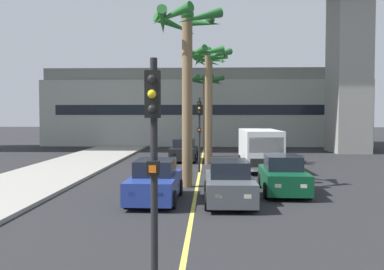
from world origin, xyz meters
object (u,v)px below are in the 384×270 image
(car_queue_second, at_px, (155,182))
(traffic_light_median_near, at_px, (153,149))
(palm_tree_near_median, at_px, (210,76))
(palm_tree_farthest_median, at_px, (207,65))
(car_queue_third, at_px, (184,151))
(palm_tree_far_median, at_px, (205,88))
(car_queue_fourth, at_px, (283,176))
(delivery_van, at_px, (260,148))
(car_queue_front, at_px, (229,183))
(traffic_light_median_far, at_px, (199,124))
(palm_tree_mid_median, at_px, (187,51))

(car_queue_second, distance_m, traffic_light_median_near, 9.49)
(palm_tree_near_median, relative_size, palm_tree_farthest_median, 1.05)
(traffic_light_median_near, bearing_deg, car_queue_second, 97.06)
(car_queue_third, xyz_separation_m, palm_tree_near_median, (1.79, 3.11, 5.46))
(car_queue_third, distance_m, palm_tree_near_median, 6.53)
(car_queue_third, relative_size, palm_tree_far_median, 0.60)
(car_queue_fourth, xyz_separation_m, delivery_van, (-0.14, 7.25, 0.57))
(delivery_van, bearing_deg, car_queue_front, -103.11)
(car_queue_fourth, height_order, palm_tree_farthest_median, palm_tree_farthest_median)
(traffic_light_median_far, height_order, palm_tree_near_median, palm_tree_near_median)
(delivery_van, height_order, traffic_light_median_far, traffic_light_median_far)
(car_queue_third, height_order, traffic_light_median_far, traffic_light_median_far)
(palm_tree_near_median, bearing_deg, traffic_light_median_far, -93.62)
(palm_tree_mid_median, distance_m, palm_tree_far_median, 20.75)
(traffic_light_median_near, bearing_deg, car_queue_third, 92.18)
(car_queue_fourth, bearing_deg, traffic_light_median_far, 120.30)
(car_queue_third, relative_size, delivery_van, 0.78)
(palm_tree_far_median, xyz_separation_m, palm_tree_farthest_median, (0.30, -11.96, 0.79))
(car_queue_third, bearing_deg, delivery_van, -46.44)
(traffic_light_median_far, xyz_separation_m, palm_tree_mid_median, (-0.42, -4.89, 3.35))
(car_queue_third, distance_m, palm_tree_farthest_median, 6.32)
(delivery_van, xyz_separation_m, traffic_light_median_near, (-3.82, -18.39, 1.43))
(traffic_light_median_near, relative_size, palm_tree_farthest_median, 0.55)
(delivery_van, distance_m, traffic_light_median_near, 18.84)
(palm_tree_near_median, bearing_deg, delivery_van, -70.10)
(car_queue_third, distance_m, delivery_van, 6.85)
(traffic_light_median_near, height_order, palm_tree_mid_median, palm_tree_mid_median)
(car_queue_fourth, xyz_separation_m, palm_tree_near_median, (-3.06, 15.31, 5.46))
(car_queue_second, xyz_separation_m, traffic_light_median_near, (1.14, -9.21, 1.99))
(car_queue_front, relative_size, car_queue_third, 1.00)
(palm_tree_near_median, xyz_separation_m, palm_tree_far_median, (-0.45, 6.76, -0.51))
(palm_tree_farthest_median, bearing_deg, car_queue_fourth, -72.40)
(delivery_van, relative_size, palm_tree_farthest_median, 0.69)
(traffic_light_median_near, relative_size, palm_tree_far_median, 0.61)
(delivery_van, xyz_separation_m, palm_tree_mid_median, (-3.91, -5.92, 4.78))
(car_queue_third, xyz_separation_m, palm_tree_far_median, (1.34, 9.88, 4.94))
(traffic_light_median_far, height_order, palm_tree_mid_median, palm_tree_mid_median)
(palm_tree_near_median, height_order, palm_tree_farthest_median, palm_tree_near_median)
(car_queue_second, bearing_deg, car_queue_fourth, 20.78)
(traffic_light_median_near, xyz_separation_m, palm_tree_far_median, (0.45, 33.22, 2.95))
(car_queue_fourth, bearing_deg, palm_tree_mid_median, 161.81)
(palm_tree_near_median, height_order, palm_tree_mid_median, palm_tree_mid_median)
(car_queue_fourth, relative_size, palm_tree_near_median, 0.52)
(palm_tree_near_median, bearing_deg, car_queue_fourth, -78.69)
(car_queue_front, distance_m, delivery_van, 9.65)
(delivery_van, height_order, palm_tree_mid_median, palm_tree_mid_median)
(traffic_light_median_near, height_order, palm_tree_near_median, palm_tree_near_median)
(car_queue_fourth, bearing_deg, car_queue_third, 111.68)
(car_queue_fourth, distance_m, palm_tree_far_median, 22.89)
(delivery_van, relative_size, traffic_light_median_near, 1.26)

